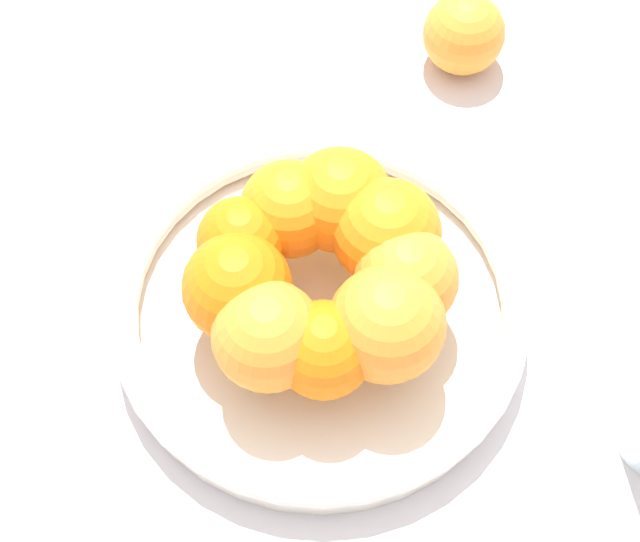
% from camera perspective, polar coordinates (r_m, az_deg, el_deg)
% --- Properties ---
extents(ground_plane, '(4.00, 4.00, 0.00)m').
position_cam_1_polar(ground_plane, '(0.83, 0.00, -2.88)').
color(ground_plane, silver).
extents(fruit_bowl, '(0.32, 0.32, 0.04)m').
position_cam_1_polar(fruit_bowl, '(0.81, 0.00, -2.16)').
color(fruit_bowl, silver).
rests_on(fruit_bowl, ground_plane).
extents(orange_pile, '(0.20, 0.20, 0.08)m').
position_cam_1_polar(orange_pile, '(0.76, 0.27, -0.04)').
color(orange_pile, orange).
rests_on(orange_pile, fruit_bowl).
extents(stray_orange, '(0.07, 0.07, 0.07)m').
position_cam_1_polar(stray_orange, '(0.97, 7.68, 12.44)').
color(stray_orange, orange).
rests_on(stray_orange, ground_plane).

